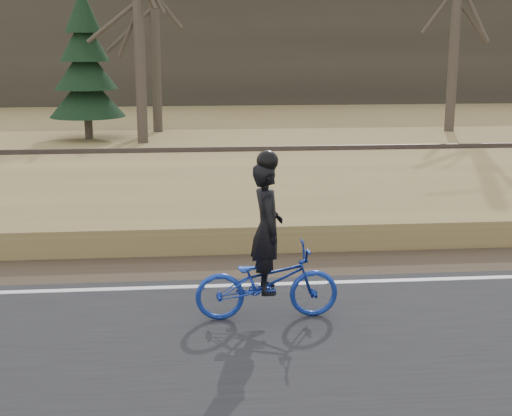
{
  "coord_description": "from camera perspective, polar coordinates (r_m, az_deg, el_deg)",
  "views": [
    {
      "loc": [
        -4.25,
        -9.22,
        3.43
      ],
      "look_at": [
        -3.38,
        0.5,
        1.1
      ],
      "focal_mm": 50.0,
      "sensor_mm": 36.0,
      "label": 1
    }
  ],
  "objects": [
    {
      "name": "treeline_backdrop",
      "position": [
        39.45,
        1.06,
        12.82
      ],
      "size": [
        120.0,
        4.0,
        6.0
      ],
      "primitive_type": "cube",
      "color": "#383328",
      "rests_on": "ground"
    },
    {
      "name": "embankment",
      "position": [
        14.44,
        12.12,
        0.29
      ],
      "size": [
        120.0,
        5.0,
        0.44
      ],
      "primitive_type": "cube",
      "color": "olive",
      "rests_on": "ground"
    },
    {
      "name": "ground",
      "position": [
        10.72,
        18.65,
        -5.97
      ],
      "size": [
        120.0,
        120.0,
        0.0
      ],
      "primitive_type": "plane",
      "color": "olive",
      "rests_on": "ground"
    },
    {
      "name": "railroad",
      "position": [
        17.97,
        8.63,
        4.0
      ],
      "size": [
        120.0,
        2.4,
        0.29
      ],
      "color": "black",
      "rests_on": "ballast"
    },
    {
      "name": "ballast",
      "position": [
        18.02,
        8.59,
        3.05
      ],
      "size": [
        120.0,
        3.0,
        0.45
      ],
      "primitive_type": "cube",
      "color": "slate",
      "rests_on": "ground"
    },
    {
      "name": "shoulder",
      "position": [
        11.76,
        16.34,
        -3.99
      ],
      "size": [
        120.0,
        1.6,
        0.04
      ],
      "primitive_type": "cube",
      "color": "#473A2B",
      "rests_on": "ground"
    },
    {
      "name": "bare_tree_left",
      "position": [
        26.98,
        -8.13,
        15.01
      ],
      "size": [
        0.36,
        0.36,
        8.46
      ],
      "primitive_type": "cylinder",
      "color": "#4A4136",
      "rests_on": "ground"
    },
    {
      "name": "conifer",
      "position": [
        25.49,
        -13.49,
        10.8
      ],
      "size": [
        2.6,
        2.6,
        5.1
      ],
      "color": "#4A4136",
      "rests_on": "ground"
    },
    {
      "name": "edge_line",
      "position": [
        10.87,
        18.25,
        -5.31
      ],
      "size": [
        120.0,
        0.12,
        0.01
      ],
      "primitive_type": "cube",
      "color": "silver",
      "rests_on": "road"
    },
    {
      "name": "bare_tree_center",
      "position": [
        27.86,
        15.78,
        15.62
      ],
      "size": [
        0.36,
        0.36,
        9.44
      ],
      "primitive_type": "cylinder",
      "color": "#4A4136",
      "rests_on": "ground"
    },
    {
      "name": "cyclist",
      "position": [
        8.71,
        0.88,
        -4.72
      ],
      "size": [
        1.77,
        0.65,
        2.09
      ],
      "rotation": [
        0.0,
        0.0,
        1.59
      ],
      "color": "navy",
      "rests_on": "road"
    },
    {
      "name": "bare_tree_near_left",
      "position": [
        24.1,
        -9.37,
        14.34
      ],
      "size": [
        0.36,
        0.36,
        7.75
      ],
      "primitive_type": "cylinder",
      "color": "#4A4136",
      "rests_on": "ground"
    }
  ]
}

